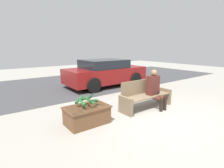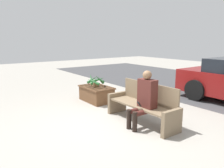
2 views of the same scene
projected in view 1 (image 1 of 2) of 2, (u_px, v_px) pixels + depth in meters
The scene contains 7 objects.
ground_plane at pixel (159, 117), 4.91m from camera, with size 30.00×30.00×0.00m, color #9E998E.
road_surface at pixel (72, 83), 9.44m from camera, with size 20.00×6.00×0.01m, color #424244.
bench at pixel (145, 95), 5.61m from camera, with size 1.88×0.55×0.89m.
person_seated at pixel (155, 88), 5.55m from camera, with size 0.41×0.59×1.24m.
planter_box at pixel (87, 114), 4.44m from camera, with size 1.10×0.70×0.46m.
potted_plant at pixel (87, 99), 4.36m from camera, with size 0.60×0.61×0.41m.
parked_car at pixel (105, 73), 8.80m from camera, with size 4.02×1.98×1.32m.
Camera 1 is at (-3.83, -2.88, 1.93)m, focal length 28.00 mm.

